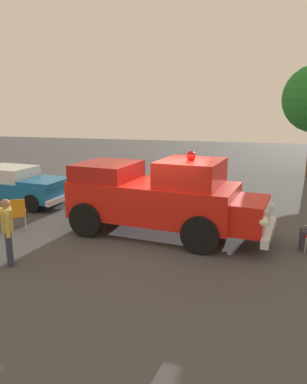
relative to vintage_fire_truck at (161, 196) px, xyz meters
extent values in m
plane|color=#424244|center=(0.07, -0.40, -1.20)|extent=(60.00, 60.00, 0.00)
cylinder|color=black|center=(1.64, 0.78, -0.68)|extent=(1.07, 0.46, 1.04)
cylinder|color=black|center=(1.37, -1.20, -0.68)|extent=(1.07, 0.46, 1.04)
cylinder|color=black|center=(-1.83, 1.26, -0.68)|extent=(1.07, 0.46, 1.04)
cylinder|color=black|center=(-2.10, -0.72, -0.68)|extent=(1.07, 0.46, 1.04)
cube|color=red|center=(-0.23, 0.03, -0.15)|extent=(5.14, 2.75, 1.10)
cube|color=red|center=(2.59, -0.36, -0.28)|extent=(1.13, 1.87, 0.84)
cube|color=red|center=(0.91, -0.13, 0.75)|extent=(1.94, 2.11, 0.76)
cube|color=#B21914|center=(-1.77, 0.24, 0.60)|extent=(1.95, 2.17, 0.60)
cube|color=silver|center=(3.04, -0.42, -0.28)|extent=(0.32, 1.44, 0.64)
cube|color=silver|center=(3.14, -0.43, -0.70)|extent=(0.50, 2.25, 0.24)
sphere|color=white|center=(3.14, 0.35, -0.20)|extent=(0.29, 0.29, 0.26)
sphere|color=white|center=(2.93, -1.19, -0.20)|extent=(0.29, 0.29, 0.26)
sphere|color=red|center=(0.91, -0.13, 1.25)|extent=(0.32, 0.32, 0.28)
cylinder|color=black|center=(-4.88, 2.78, -0.86)|extent=(0.71, 0.34, 0.68)
cylinder|color=black|center=(-5.08, 1.16, -0.86)|extent=(0.71, 0.34, 0.68)
cylinder|color=black|center=(-7.76, 3.14, -0.86)|extent=(0.71, 0.34, 0.68)
cube|color=#196BAD|center=(-6.42, 2.15, -0.58)|extent=(4.39, 2.30, 0.64)
cube|color=#196BAD|center=(-4.98, 1.97, -0.22)|extent=(1.59, 1.80, 0.20)
cube|color=white|center=(-6.72, 2.18, -0.02)|extent=(2.08, 1.78, 0.56)
cube|color=silver|center=(-4.26, 1.88, -0.80)|extent=(0.39, 1.91, 0.20)
cylinder|color=#B7BABF|center=(4.08, -0.48, -0.98)|extent=(0.03, 0.03, 0.44)
cylinder|color=#B7BABF|center=(4.06, -0.04, -0.98)|extent=(0.03, 0.03, 0.44)
cylinder|color=#B7BABF|center=(-4.80, -0.60, -0.98)|extent=(0.04, 0.04, 0.44)
cylinder|color=#B7BABF|center=(-4.44, -0.35, -0.98)|extent=(0.04, 0.04, 0.44)
cylinder|color=#B7BABF|center=(-4.54, -0.96, -0.98)|extent=(0.04, 0.04, 0.44)
cylinder|color=#B7BABF|center=(-4.18, -0.70, -0.98)|extent=(0.04, 0.04, 0.44)
cube|color=orange|center=(-4.49, -0.65, -0.74)|extent=(0.67, 0.67, 0.04)
cube|color=orange|center=(-4.35, -0.85, -0.46)|extent=(0.41, 0.31, 0.56)
cube|color=#B7BABF|center=(-4.68, -0.79, -0.58)|extent=(0.29, 0.38, 0.03)
cube|color=#B7BABF|center=(-4.30, -0.51, -0.58)|extent=(0.29, 0.38, 0.03)
cylinder|color=#383842|center=(4.02, -0.37, -0.97)|extent=(0.14, 0.14, 0.45)
cylinder|color=#383842|center=(4.01, -0.17, -0.97)|extent=(0.14, 0.14, 0.45)
cylinder|color=#2D334C|center=(-3.13, -3.04, -0.76)|extent=(0.21, 0.21, 0.88)
cylinder|color=#2D334C|center=(-3.00, -3.21, -0.76)|extent=(0.21, 0.21, 0.88)
cube|color=gold|center=(-3.07, -3.13, -0.04)|extent=(0.46, 0.49, 0.56)
cylinder|color=gold|center=(-3.23, -2.92, -0.10)|extent=(0.14, 0.14, 0.60)
cylinder|color=gold|center=(-2.90, -3.34, -0.10)|extent=(0.14, 0.14, 0.60)
sphere|color=#9E704C|center=(-3.07, -3.13, 0.36)|extent=(0.32, 0.32, 0.23)
camera|label=1|loc=(2.55, -10.71, 2.69)|focal=35.59mm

